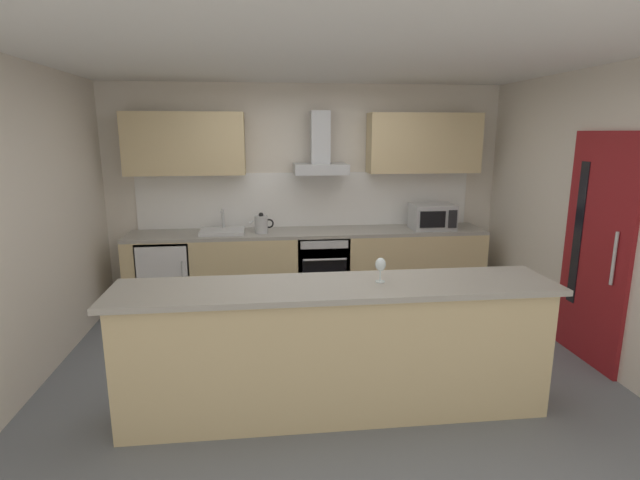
% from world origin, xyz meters
% --- Properties ---
extents(ground, '(5.76, 4.77, 0.02)m').
position_xyz_m(ground, '(0.00, 0.00, -0.01)').
color(ground, slate).
extents(ceiling, '(5.76, 4.77, 0.02)m').
position_xyz_m(ceiling, '(0.00, 0.00, 2.61)').
color(ceiling, white).
extents(wall_back, '(5.76, 0.12, 2.60)m').
position_xyz_m(wall_back, '(0.00, 1.95, 1.30)').
color(wall_back, silver).
rests_on(wall_back, ground).
extents(wall_left, '(0.12, 4.77, 2.60)m').
position_xyz_m(wall_left, '(-2.44, 0.00, 1.30)').
color(wall_left, silver).
rests_on(wall_left, ground).
extents(wall_right, '(0.12, 4.77, 2.60)m').
position_xyz_m(wall_right, '(2.44, 0.00, 1.30)').
color(wall_right, silver).
rests_on(wall_right, ground).
extents(backsplash_tile, '(4.05, 0.02, 0.66)m').
position_xyz_m(backsplash_tile, '(0.00, 1.88, 1.23)').
color(backsplash_tile, white).
extents(counter_back, '(4.19, 0.60, 0.90)m').
position_xyz_m(counter_back, '(0.00, 1.57, 0.45)').
color(counter_back, '#D1B784').
rests_on(counter_back, ground).
extents(counter_island, '(3.15, 0.64, 0.99)m').
position_xyz_m(counter_island, '(-0.02, -0.78, 0.50)').
color(counter_island, '#D1B784').
rests_on(counter_island, ground).
extents(upper_cabinets, '(4.13, 0.32, 0.70)m').
position_xyz_m(upper_cabinets, '(-0.00, 1.72, 1.91)').
color(upper_cabinets, '#D1B784').
extents(side_door, '(0.08, 0.85, 2.05)m').
position_xyz_m(side_door, '(2.36, -0.19, 1.03)').
color(side_door, maroon).
rests_on(side_door, ground).
extents(oven, '(0.60, 0.62, 0.80)m').
position_xyz_m(oven, '(0.14, 1.54, 0.46)').
color(oven, slate).
rests_on(oven, ground).
extents(refrigerator, '(0.58, 0.60, 0.85)m').
position_xyz_m(refrigerator, '(-1.65, 1.54, 0.43)').
color(refrigerator, white).
rests_on(refrigerator, ground).
extents(microwave, '(0.50, 0.38, 0.30)m').
position_xyz_m(microwave, '(1.48, 1.51, 1.05)').
color(microwave, '#B7BABC').
rests_on(microwave, counter_back).
extents(sink, '(0.50, 0.40, 0.26)m').
position_xyz_m(sink, '(-1.01, 1.55, 0.93)').
color(sink, silver).
rests_on(sink, counter_back).
extents(kettle, '(0.29, 0.15, 0.24)m').
position_xyz_m(kettle, '(-0.56, 1.51, 1.01)').
color(kettle, '#B7BABC').
rests_on(kettle, counter_back).
extents(range_hood, '(0.62, 0.45, 0.72)m').
position_xyz_m(range_hood, '(0.14, 1.67, 1.79)').
color(range_hood, '#B7BABC').
extents(wine_glass, '(0.08, 0.08, 0.18)m').
position_xyz_m(wine_glass, '(0.29, -0.76, 1.11)').
color(wine_glass, silver).
rests_on(wine_glass, counter_island).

